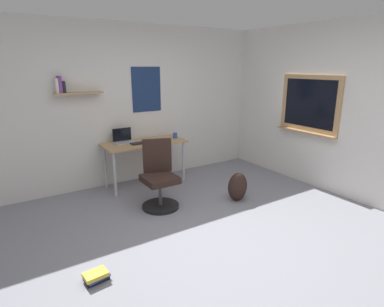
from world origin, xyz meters
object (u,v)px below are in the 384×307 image
keyboard (142,143)px  office_chair (159,179)px  backpack (238,187)px  book_stack_on_floor (96,276)px  desk (145,147)px  computer_mouse (158,140)px  coffee_mug (175,135)px  laptop (124,139)px

keyboard → office_chair: bearing=-98.5°
keyboard → backpack: 1.66m
book_stack_on_floor → backpack: bearing=16.5°
keyboard → book_stack_on_floor: 2.48m
desk → computer_mouse: 0.25m
office_chair → book_stack_on_floor: 1.73m
desk → office_chair: bearing=-102.0°
computer_mouse → book_stack_on_floor: size_ratio=0.43×
coffee_mug → book_stack_on_floor: coffee_mug is taller
computer_mouse → keyboard: bearing=180.0°
laptop → coffee_mug: laptop is taller
laptop → computer_mouse: (0.51, -0.21, -0.04)m
office_chair → laptop: 1.10m
office_chair → book_stack_on_floor: office_chair is taller
keyboard → computer_mouse: size_ratio=3.56×
keyboard → coffee_mug: (0.63, 0.05, 0.04)m
book_stack_on_floor → desk: bearing=54.6°
computer_mouse → coffee_mug: bearing=8.1°
backpack → coffee_mug: bearing=102.9°
desk → keyboard: keyboard is taller
desk → book_stack_on_floor: (-1.44, -2.02, -0.61)m
laptop → coffee_mug: size_ratio=3.37×
office_chair → coffee_mug: bearing=48.7°
coffee_mug → backpack: coffee_mug is taller
backpack → keyboard: bearing=126.5°
keyboard → coffee_mug: 0.64m
laptop → book_stack_on_floor: (-1.14, -2.16, -0.74)m
laptop → keyboard: size_ratio=0.84×
laptop → computer_mouse: laptop is taller
backpack → office_chair: bearing=156.6°
desk → keyboard: bearing=-132.4°
laptop → backpack: size_ratio=0.73×
book_stack_on_floor → computer_mouse: bearing=49.7°
office_chair → laptop: laptop is taller
laptop → keyboard: laptop is taller
computer_mouse → office_chair: bearing=-116.4°
coffee_mug → laptop: bearing=169.2°
desk → keyboard: (-0.07, -0.07, 0.09)m
desk → backpack: 1.65m
laptop → keyboard: bearing=-42.6°
computer_mouse → coffee_mug: (0.35, 0.05, 0.03)m
desk → laptop: size_ratio=4.30×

